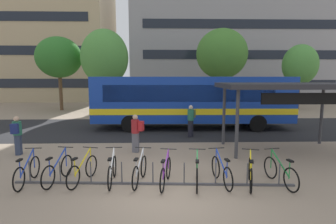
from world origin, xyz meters
TOP-DOWN VIEW (x-y plane):
  - ground at (0.00, 0.00)m, footprint 200.00×200.00m
  - bus_lane_asphalt at (0.00, 9.21)m, footprint 80.00×7.20m
  - city_bus at (1.83, 9.21)m, footprint 12.06×2.75m
  - bike_rack at (-0.42, 0.60)m, footprint 8.43×0.55m
  - parked_bicycle_blue_0 at (-4.21, 0.75)m, footprint 0.52×1.72m
  - parked_bicycle_blue_1 at (-3.34, 0.86)m, footprint 0.52×1.70m
  - parked_bicycle_yellow_2 at (-2.57, 0.81)m, footprint 0.62×1.68m
  - parked_bicycle_white_3 at (-1.66, 0.76)m, footprint 0.52×1.72m
  - parked_bicycle_silver_4 at (-0.83, 0.73)m, footprint 0.52×1.71m
  - parked_bicycle_purple_5 at (-0.04, 0.55)m, footprint 0.54×1.70m
  - parked_bicycle_green_6 at (0.89, 0.51)m, footprint 0.52×1.71m
  - parked_bicycle_blue_7 at (1.65, 0.60)m, footprint 0.52×1.71m
  - parked_bicycle_yellow_8 at (2.47, 0.44)m, footprint 0.66×1.66m
  - parked_bicycle_green_9 at (3.39, 0.49)m, footprint 0.52×1.71m
  - transit_shelter at (5.15, 4.12)m, footprint 5.50×3.00m
  - commuter_navy_pack_0 at (-6.08, 3.77)m, footprint 0.39×0.56m
  - commuter_red_pack_1 at (-1.22, 4.02)m, footprint 0.58×0.43m
  - commuter_olive_pack_2 at (1.43, 6.85)m, footprint 0.53×0.61m
  - street_tree_0 at (-5.17, 17.09)m, footprint 4.20×4.20m
  - street_tree_1 at (13.12, 18.10)m, footprint 3.25×3.25m
  - street_tree_2 at (5.70, 18.60)m, footprint 4.87×4.87m
  - street_tree_3 at (-9.67, 18.29)m, footprint 4.15×4.15m
  - building_left_wing at (-18.81, 31.52)m, footprint 22.89×11.80m
  - building_right_wing at (9.77, 31.76)m, footprint 27.49×12.11m

SIDE VIEW (x-z plane):
  - ground at x=0.00m, z-range 0.00..0.00m
  - bus_lane_asphalt at x=0.00m, z-range 0.00..0.01m
  - bike_rack at x=-0.42m, z-range -0.26..0.44m
  - parked_bicycle_blue_0 at x=-4.21m, z-range -0.11..0.88m
  - parked_bicycle_blue_1 at x=-3.34m, z-range -0.11..0.88m
  - parked_bicycle_yellow_2 at x=-2.57m, z-range -0.11..0.88m
  - parked_bicycle_white_3 at x=-1.66m, z-range -0.11..0.88m
  - parked_bicycle_silver_4 at x=-0.83m, z-range -0.11..0.88m
  - parked_bicycle_purple_5 at x=-0.04m, z-range -0.11..0.88m
  - parked_bicycle_green_6 at x=0.89m, z-range -0.11..0.88m
  - parked_bicycle_blue_7 at x=1.65m, z-range -0.11..0.88m
  - parked_bicycle_yellow_8 at x=2.47m, z-range -0.11..0.88m
  - parked_bicycle_green_9 at x=3.39m, z-range -0.11..0.88m
  - commuter_navy_pack_0 at x=-6.08m, z-range 0.12..1.74m
  - commuter_red_pack_1 at x=-1.22m, z-range 0.12..1.75m
  - commuter_olive_pack_2 at x=1.43m, z-range 0.14..1.85m
  - city_bus at x=1.83m, z-range 0.18..3.38m
  - transit_shelter at x=5.15m, z-range 1.27..4.21m
  - street_tree_1 at x=13.12m, z-range 1.17..7.39m
  - street_tree_0 at x=-5.17m, z-range 1.19..8.55m
  - street_tree_3 at x=-9.67m, z-range 1.52..8.38m
  - street_tree_2 at x=5.70m, z-range 1.47..9.19m
  - building_left_wing at x=-18.81m, z-range 0.00..15.70m
  - building_right_wing at x=9.77m, z-range 0.00..25.52m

